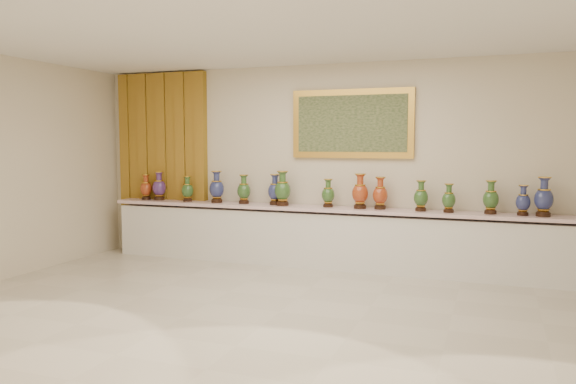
% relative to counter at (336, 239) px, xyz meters
% --- Properties ---
extents(ground, '(8.00, 8.00, 0.00)m').
position_rel_counter_xyz_m(ground, '(0.00, -2.27, -0.44)').
color(ground, beige).
rests_on(ground, ground).
extents(room, '(8.00, 8.00, 8.00)m').
position_rel_counter_xyz_m(room, '(-2.52, 0.17, 1.16)').
color(room, beige).
rests_on(room, ground).
extents(counter, '(7.28, 0.48, 0.90)m').
position_rel_counter_xyz_m(counter, '(0.00, 0.00, 0.00)').
color(counter, white).
rests_on(counter, ground).
extents(vase_0, '(0.24, 0.24, 0.42)m').
position_rel_counter_xyz_m(vase_0, '(-3.24, -0.02, 0.65)').
color(vase_0, black).
rests_on(vase_0, counter).
extents(vase_1, '(0.25, 0.25, 0.47)m').
position_rel_counter_xyz_m(vase_1, '(-2.99, -0.01, 0.67)').
color(vase_1, black).
rests_on(vase_1, counter).
extents(vase_2, '(0.25, 0.25, 0.40)m').
position_rel_counter_xyz_m(vase_2, '(-2.45, -0.03, 0.65)').
color(vase_2, black).
rests_on(vase_2, counter).
extents(vase_3, '(0.30, 0.30, 0.50)m').
position_rel_counter_xyz_m(vase_3, '(-1.93, -0.02, 0.69)').
color(vase_3, black).
rests_on(vase_3, counter).
extents(vase_4, '(0.25, 0.25, 0.45)m').
position_rel_counter_xyz_m(vase_4, '(-1.47, 0.00, 0.66)').
color(vase_4, black).
rests_on(vase_4, counter).
extents(vase_5, '(0.24, 0.24, 0.47)m').
position_rel_counter_xyz_m(vase_5, '(-0.96, 0.01, 0.67)').
color(vase_5, black).
rests_on(vase_5, counter).
extents(vase_6, '(0.27, 0.27, 0.52)m').
position_rel_counter_xyz_m(vase_6, '(-0.81, -0.06, 0.70)').
color(vase_6, black).
rests_on(vase_6, counter).
extents(vase_7, '(0.24, 0.24, 0.41)m').
position_rel_counter_xyz_m(vase_7, '(-0.12, 0.01, 0.65)').
color(vase_7, black).
rests_on(vase_7, counter).
extents(vase_8, '(0.23, 0.23, 0.50)m').
position_rel_counter_xyz_m(vase_8, '(0.36, -0.02, 0.69)').
color(vase_8, black).
rests_on(vase_8, counter).
extents(vase_9, '(0.24, 0.24, 0.46)m').
position_rel_counter_xyz_m(vase_9, '(0.64, 0.01, 0.67)').
color(vase_9, black).
rests_on(vase_9, counter).
extents(vase_10, '(0.26, 0.26, 0.42)m').
position_rel_counter_xyz_m(vase_10, '(1.21, -0.01, 0.65)').
color(vase_10, black).
rests_on(vase_10, counter).
extents(vase_11, '(0.19, 0.19, 0.39)m').
position_rel_counter_xyz_m(vase_11, '(1.58, -0.04, 0.64)').
color(vase_11, black).
rests_on(vase_11, counter).
extents(vase_12, '(0.22, 0.22, 0.44)m').
position_rel_counter_xyz_m(vase_12, '(2.12, -0.00, 0.66)').
color(vase_12, black).
rests_on(vase_12, counter).
extents(vase_13, '(0.19, 0.19, 0.40)m').
position_rel_counter_xyz_m(vase_13, '(2.51, -0.03, 0.64)').
color(vase_13, black).
rests_on(vase_13, counter).
extents(vase_14, '(0.26, 0.26, 0.51)m').
position_rel_counter_xyz_m(vase_14, '(2.75, -0.04, 0.69)').
color(vase_14, black).
rests_on(vase_14, counter).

